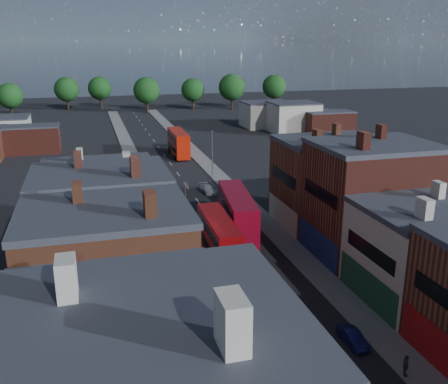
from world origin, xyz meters
TOP-DOWN VIEW (x-y plane):
  - pavement_west at (-6.50, 50.00)m, footprint 3.00×200.00m
  - pavement_east at (6.50, 50.00)m, footprint 3.00×200.00m
  - lamp_post_2 at (-5.20, 30.00)m, footprint 0.25×0.70m
  - lamp_post_3 at (5.20, 60.00)m, footprint 0.25×0.70m
  - bus_0 at (-2.21, 27.50)m, footprint 2.99×10.95m
  - bus_1 at (1.50, 33.04)m, footprint 4.40×12.79m
  - bus_2 at (2.75, 78.34)m, footprint 3.05×11.72m
  - car_1 at (3.80, 9.79)m, footprint 1.17×3.31m
  - car_2 at (-2.81, 53.20)m, footprint 2.34×4.85m
  - car_3 at (2.36, 51.71)m, footprint 2.22×4.34m
  - ped_3 at (5.30, 5.23)m, footprint 0.75×1.06m

SIDE VIEW (x-z plane):
  - pavement_west at x=-6.50m, z-range 0.00..0.12m
  - pavement_east at x=6.50m, z-range 0.00..0.12m
  - car_1 at x=3.80m, z-range 0.00..1.09m
  - car_3 at x=2.36m, z-range 0.00..1.20m
  - car_2 at x=-2.81m, z-range 0.00..1.33m
  - ped_3 at x=5.30m, z-range 0.12..1.76m
  - bus_0 at x=-2.21m, z-range 0.19..4.89m
  - bus_2 at x=2.75m, z-range 0.20..5.25m
  - bus_1 at x=1.50m, z-range 0.21..5.63m
  - lamp_post_2 at x=-5.20m, z-range 0.64..8.77m
  - lamp_post_3 at x=5.20m, z-range 0.64..8.77m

